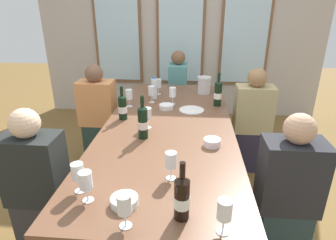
# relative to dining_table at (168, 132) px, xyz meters

# --- Properties ---
(ground_plane) EXTENTS (12.00, 12.00, 0.00)m
(ground_plane) POSITION_rel_dining_table_xyz_m (0.00, 0.00, -0.68)
(ground_plane) COLOR brown
(back_wall_with_windows) EXTENTS (4.28, 0.10, 2.90)m
(back_wall_with_windows) POSITION_rel_dining_table_xyz_m (0.00, 2.27, 0.77)
(back_wall_with_windows) COLOR #B8ADA2
(back_wall_with_windows) RESTS_ON ground
(dining_table) EXTENTS (1.08, 2.56, 0.74)m
(dining_table) POSITION_rel_dining_table_xyz_m (0.00, 0.00, 0.00)
(dining_table) COLOR brown
(dining_table) RESTS_ON ground
(white_plate_0) EXTENTS (0.24, 0.24, 0.01)m
(white_plate_0) POSITION_rel_dining_table_xyz_m (0.20, 0.38, 0.07)
(white_plate_0) COLOR white
(white_plate_0) RESTS_ON dining_table
(metal_pitcher) EXTENTS (0.16, 0.16, 0.19)m
(metal_pitcher) POSITION_rel_dining_table_xyz_m (0.33, 0.95, 0.16)
(metal_pitcher) COLOR silver
(metal_pitcher) RESTS_ON dining_table
(wine_bottle_0) EXTENTS (0.08, 0.08, 0.31)m
(wine_bottle_0) POSITION_rel_dining_table_xyz_m (0.16, -1.10, 0.18)
(wine_bottle_0) COLOR black
(wine_bottle_0) RESTS_ON dining_table
(wine_bottle_1) EXTENTS (0.08, 0.08, 0.33)m
(wine_bottle_1) POSITION_rel_dining_table_xyz_m (-0.17, -0.24, 0.19)
(wine_bottle_1) COLOR black
(wine_bottle_1) RESTS_ON dining_table
(wine_bottle_2) EXTENTS (0.08, 0.08, 0.33)m
(wine_bottle_2) POSITION_rel_dining_table_xyz_m (0.45, 0.54, 0.19)
(wine_bottle_2) COLOR black
(wine_bottle_2) RESTS_ON dining_table
(wine_bottle_3) EXTENTS (0.08, 0.08, 0.30)m
(wine_bottle_3) POSITION_rel_dining_table_xyz_m (-0.41, 0.12, 0.17)
(wine_bottle_3) COLOR black
(wine_bottle_3) RESTS_ON dining_table
(tasting_bowl_0) EXTENTS (0.12, 0.12, 0.05)m
(tasting_bowl_0) POSITION_rel_dining_table_xyz_m (0.35, -0.34, 0.09)
(tasting_bowl_0) COLOR white
(tasting_bowl_0) RESTS_ON dining_table
(tasting_bowl_1) EXTENTS (0.14, 0.14, 0.04)m
(tasting_bowl_1) POSITION_rel_dining_table_xyz_m (-0.05, 0.41, 0.08)
(tasting_bowl_1) COLOR white
(tasting_bowl_1) RESTS_ON dining_table
(tasting_bowl_2) EXTENTS (0.14, 0.14, 0.05)m
(tasting_bowl_2) POSITION_rel_dining_table_xyz_m (-0.14, -1.03, 0.08)
(tasting_bowl_2) COLOR white
(tasting_bowl_2) RESTS_ON dining_table
(water_bottle) EXTENTS (0.06, 0.06, 0.24)m
(water_bottle) POSITION_rel_dining_table_xyz_m (-0.21, 0.72, 0.17)
(water_bottle) COLOR white
(water_bottle) RESTS_ON dining_table
(wine_glass_0) EXTENTS (0.07, 0.07, 0.17)m
(wine_glass_0) POSITION_rel_dining_table_xyz_m (0.35, -1.18, 0.18)
(wine_glass_0) COLOR white
(wine_glass_0) RESTS_ON dining_table
(wine_glass_1) EXTENTS (0.07, 0.07, 0.17)m
(wine_glass_1) POSITION_rel_dining_table_xyz_m (-0.42, 0.44, 0.18)
(wine_glass_1) COLOR white
(wine_glass_1) RESTS_ON dining_table
(wine_glass_2) EXTENTS (0.07, 0.07, 0.17)m
(wine_glass_2) POSITION_rel_dining_table_xyz_m (-0.16, -0.06, 0.18)
(wine_glass_2) COLOR white
(wine_glass_2) RESTS_ON dining_table
(wine_glass_3) EXTENTS (0.07, 0.07, 0.17)m
(wine_glass_3) POSITION_rel_dining_table_xyz_m (-0.41, -0.94, 0.18)
(wine_glass_3) COLOR white
(wine_glass_3) RESTS_ON dining_table
(wine_glass_4) EXTENTS (0.07, 0.07, 0.17)m
(wine_glass_4) POSITION_rel_dining_table_xyz_m (-0.34, -1.02, 0.18)
(wine_glass_4) COLOR white
(wine_glass_4) RESTS_ON dining_table
(wine_glass_5) EXTENTS (0.07, 0.07, 0.17)m
(wine_glass_5) POSITION_rel_dining_table_xyz_m (-0.22, 0.58, 0.18)
(wine_glass_5) COLOR white
(wine_glass_5) RESTS_ON dining_table
(wine_glass_6) EXTENTS (0.07, 0.07, 0.17)m
(wine_glass_6) POSITION_rel_dining_table_xyz_m (-0.00, 0.55, 0.18)
(wine_glass_6) COLOR white
(wine_glass_6) RESTS_ON dining_table
(wine_glass_7) EXTENTS (0.07, 0.07, 0.17)m
(wine_glass_7) POSITION_rel_dining_table_xyz_m (0.08, -0.78, 0.18)
(wine_glass_7) COLOR white
(wine_glass_7) RESTS_ON dining_table
(wine_glass_8) EXTENTS (0.07, 0.07, 0.17)m
(wine_glass_8) POSITION_rel_dining_table_xyz_m (-0.10, -1.18, 0.18)
(wine_glass_8) COLOR white
(wine_glass_8) RESTS_ON dining_table
(wine_glass_9) EXTENTS (0.07, 0.07, 0.17)m
(wine_glass_9) POSITION_rel_dining_table_xyz_m (-0.18, 0.87, 0.18)
(wine_glass_9) COLOR white
(wine_glass_9) RESTS_ON dining_table
(seated_person_0) EXTENTS (0.38, 0.24, 1.11)m
(seated_person_0) POSITION_rel_dining_table_xyz_m (-0.83, -0.67, -0.15)
(seated_person_0) COLOR #323031
(seated_person_0) RESTS_ON ground
(seated_person_1) EXTENTS (0.38, 0.24, 1.11)m
(seated_person_1) POSITION_rel_dining_table_xyz_m (0.83, -0.61, -0.15)
(seated_person_1) COLOR #25383B
(seated_person_1) RESTS_ON ground
(seated_person_2) EXTENTS (0.38, 0.24, 1.11)m
(seated_person_2) POSITION_rel_dining_table_xyz_m (-0.83, 0.66, -0.15)
(seated_person_2) COLOR #263931
(seated_person_2) RESTS_ON ground
(seated_person_3) EXTENTS (0.38, 0.24, 1.11)m
(seated_person_3) POSITION_rel_dining_table_xyz_m (0.83, 0.61, -0.15)
(seated_person_3) COLOR #292437
(seated_person_3) RESTS_ON ground
(seated_person_4) EXTENTS (0.24, 0.38, 1.11)m
(seated_person_4) POSITION_rel_dining_table_xyz_m (0.00, 1.63, -0.15)
(seated_person_4) COLOR #233236
(seated_person_4) RESTS_ON ground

